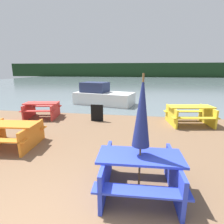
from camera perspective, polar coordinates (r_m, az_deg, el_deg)
The scene contains 9 objects.
water at distance 33.68m, azimuth 6.79°, elevation 9.86°, with size 60.00×50.00×0.00m.
far_treeline at distance 53.59m, azimuth 7.76°, elevation 13.43°, with size 80.00×1.60×4.00m.
picnic_table_blue at distance 3.49m, azimuth 8.95°, elevation -18.19°, with size 1.61×1.45×0.75m.
picnic_table_orange at distance 6.10m, azimuth -30.33°, elevation -5.78°, with size 1.76×1.51×0.73m.
picnic_table_yellow at distance 8.05m, azimuth 24.02°, elevation -0.41°, with size 2.00×1.64×0.79m.
picnic_table_red at distance 9.03m, azimuth -21.86°, elevation 1.04°, with size 1.77×1.64×0.74m.
umbrella_navy at distance 3.05m, azimuth 9.74°, elevation 0.10°, with size 0.32×0.32×2.23m.
boat at distance 11.73m, azimuth -3.17°, elevation 5.24°, with size 4.13×2.64×1.43m.
signboard at distance 7.86m, azimuth -4.92°, elevation -0.30°, with size 0.55×0.08×0.75m.
Camera 1 is at (1.32, -1.44, 2.29)m, focal length 28.00 mm.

